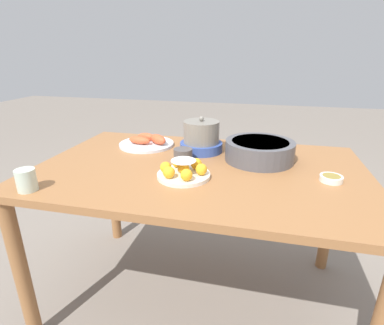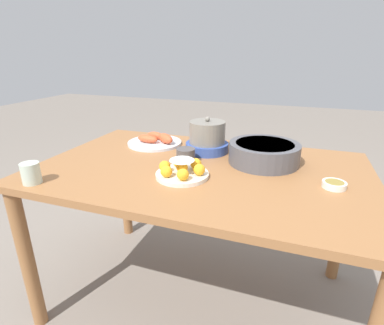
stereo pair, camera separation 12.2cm
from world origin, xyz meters
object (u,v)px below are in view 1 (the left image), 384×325
at_px(cup_far, 183,156).
at_px(sauce_bowl, 331,178).
at_px(dining_table, 199,186).
at_px(cake_plate, 183,171).
at_px(serving_bowl, 259,150).
at_px(cup_near, 26,180).
at_px(warming_pot, 201,138).
at_px(seafood_platter, 148,142).

bearing_deg(cup_far, sauce_bowl, -6.30).
height_order(dining_table, cake_plate, cake_plate).
relative_size(serving_bowl, cup_near, 3.82).
xyz_separation_m(cake_plate, warming_pot, (0.00, 0.34, 0.04)).
height_order(serving_bowl, sauce_bowl, serving_bowl).
distance_m(cake_plate, cup_near, 0.56).
xyz_separation_m(serving_bowl, cup_near, (-0.79, -0.51, -0.01)).
xyz_separation_m(cup_near, cup_far, (0.46, 0.40, -0.01)).
bearing_deg(cake_plate, serving_bowl, 43.21).
distance_m(serving_bowl, warming_pot, 0.29).
distance_m(sauce_bowl, cup_far, 0.61).
relative_size(seafood_platter, warming_pot, 1.36).
height_order(serving_bowl, cup_near, serving_bowl).
bearing_deg(cup_far, dining_table, -21.41).
height_order(sauce_bowl, cup_far, cup_far).
xyz_separation_m(dining_table, cup_far, (-0.08, 0.03, 0.12)).
distance_m(seafood_platter, warming_pot, 0.30).
height_order(dining_table, seafood_platter, seafood_platter).
height_order(cup_near, cup_far, cup_near).
distance_m(cake_plate, serving_bowl, 0.39).
height_order(dining_table, cup_far, cup_far).
bearing_deg(sauce_bowl, serving_bowl, 147.72).
relative_size(dining_table, serving_bowl, 4.54).
bearing_deg(cup_far, seafood_platter, 140.70).
height_order(cake_plate, cup_near, cup_near).
relative_size(sauce_bowl, seafood_platter, 0.30).
height_order(cake_plate, serving_bowl, serving_bowl).
relative_size(serving_bowl, warming_pot, 1.47).
distance_m(cup_near, warming_pot, 0.77).
relative_size(dining_table, cup_far, 16.72).
distance_m(dining_table, warming_pot, 0.27).
relative_size(cup_near, cup_far, 0.96).
relative_size(cup_near, warming_pot, 0.38).
xyz_separation_m(dining_table, serving_bowl, (0.25, 0.14, 0.14)).
relative_size(dining_table, cup_near, 17.33).
distance_m(cake_plate, warming_pot, 0.34).
relative_size(seafood_platter, cup_near, 3.54).
xyz_separation_m(seafood_platter, cup_far, (0.25, -0.20, 0.01)).
xyz_separation_m(cake_plate, cup_near, (-0.51, -0.24, 0.01)).
bearing_deg(serving_bowl, dining_table, -150.36).
distance_m(cake_plate, cup_far, 0.17).
bearing_deg(seafood_platter, cup_near, -109.83).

